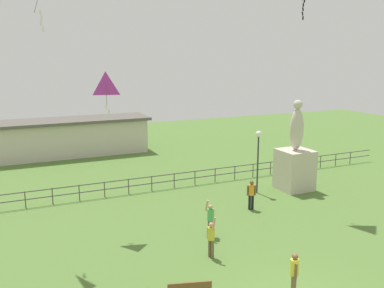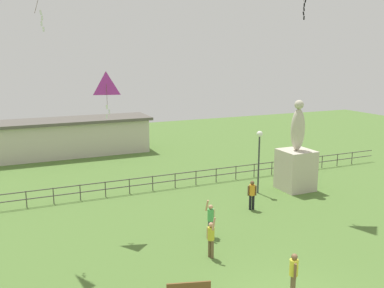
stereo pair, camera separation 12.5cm
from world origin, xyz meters
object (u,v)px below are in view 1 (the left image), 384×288
(lamppost, at_px, (258,147))
(kite_1, at_px, (106,85))
(statue_monument, at_px, (295,163))
(person_4, at_px, (294,272))
(person_2, at_px, (211,237))
(person_1, at_px, (210,218))
(person_0, at_px, (251,193))

(lamppost, xyz_separation_m, kite_1, (-9.45, -1.71, 4.10))
(statue_monument, distance_m, person_4, 12.57)
(statue_monument, xyz_separation_m, person_2, (-8.95, -6.11, -0.81))
(lamppost, distance_m, person_2, 9.25)
(person_1, bearing_deg, kite_1, 144.41)
(statue_monument, relative_size, person_0, 3.43)
(person_4, height_order, kite_1, kite_1)
(person_1, bearing_deg, person_2, -115.87)
(statue_monument, distance_m, person_0, 4.92)
(person_0, xyz_separation_m, person_2, (-4.53, -4.11, -0.03))
(person_2, bearing_deg, statue_monument, 34.31)
(kite_1, bearing_deg, person_2, -56.86)
(kite_1, bearing_deg, lamppost, 10.25)
(statue_monument, height_order, person_2, statue_monument)
(person_1, xyz_separation_m, person_2, (-0.90, -1.85, -0.01))
(person_0, relative_size, person_4, 1.01)
(lamppost, height_order, person_1, lamppost)
(person_1, xyz_separation_m, kite_1, (-3.96, 2.83, 6.04))
(statue_monument, bearing_deg, kite_1, -173.25)
(lamppost, xyz_separation_m, person_0, (-1.86, -2.29, -1.92))
(statue_monument, xyz_separation_m, person_0, (-4.42, -2.00, -0.78))
(statue_monument, distance_m, person_2, 10.87)
(person_2, bearing_deg, person_4, -71.36)
(lamppost, relative_size, person_2, 2.13)
(person_1, height_order, kite_1, kite_1)
(lamppost, bearing_deg, person_2, -134.97)
(lamppost, distance_m, person_1, 7.39)
(statue_monument, height_order, person_0, statue_monument)
(statue_monument, xyz_separation_m, lamppost, (-2.56, 0.29, 1.14))
(statue_monument, height_order, lamppost, statue_monument)
(person_1, distance_m, person_4, 5.70)
(person_0, bearing_deg, person_4, -112.20)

